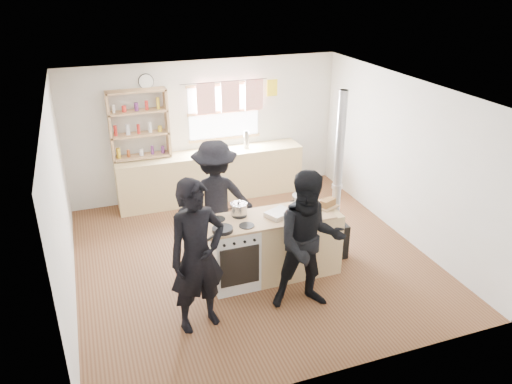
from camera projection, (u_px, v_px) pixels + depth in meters
ground at (251, 257)px, 7.47m from camera, size 5.00×5.00×0.01m
back_counter at (211, 175)px, 9.18m from camera, size 3.40×0.55×0.90m
shelving_unit at (139, 124)px, 8.48m from camera, size 1.00×0.28×1.20m
thermos at (246, 140)px, 9.14m from camera, size 0.10×0.10×0.32m
cooking_island at (274, 246)px, 6.85m from camera, size 1.97×0.64×0.93m
skillet_greens at (223, 229)px, 6.25m from camera, size 0.37×0.37×0.05m
roast_tray at (279, 213)px, 6.64m from camera, size 0.41×0.37×0.07m
stockpot_stove at (239, 209)px, 6.65m from camera, size 0.23×0.23×0.18m
stockpot_counter at (302, 201)px, 6.84m from camera, size 0.28×0.28×0.21m
bread_board at (328, 204)px, 6.87m from camera, size 0.34×0.30×0.12m
flue_heater at (335, 217)px, 7.25m from camera, size 0.35×0.35×2.50m
person_near_left at (197, 257)px, 5.68m from camera, size 0.77×0.59×1.90m
person_near_right at (309, 242)px, 6.05m from camera, size 1.01×0.86×1.83m
person_far at (216, 198)px, 7.26m from camera, size 1.23×0.83×1.76m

